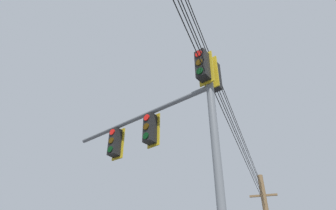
# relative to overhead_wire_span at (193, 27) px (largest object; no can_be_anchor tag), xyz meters

# --- Properties ---
(signal_mast_assembly) EXTENTS (5.37, 1.94, 7.46)m
(signal_mast_assembly) POSITION_rel_overhead_wire_span_xyz_m (1.76, -0.87, -1.92)
(signal_mast_assembly) COLOR slate
(signal_mast_assembly) RESTS_ON ground
(overhead_wire_span) EXTENTS (15.77, 25.23, 1.74)m
(overhead_wire_span) POSITION_rel_overhead_wire_span_xyz_m (0.00, 0.00, 0.00)
(overhead_wire_span) COLOR black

